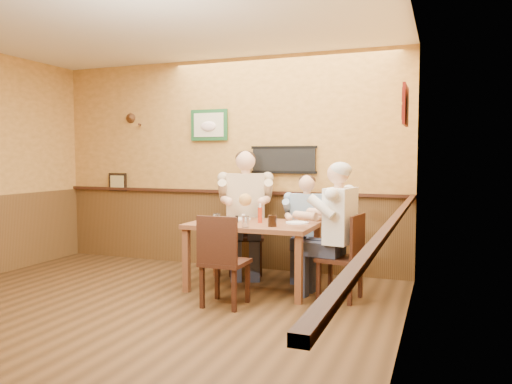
# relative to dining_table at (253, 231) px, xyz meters

# --- Properties ---
(room) EXTENTS (5.02, 5.03, 2.81)m
(room) POSITION_rel_dining_table_xyz_m (-0.68, -1.33, 1.03)
(room) COLOR #372310
(room) RESTS_ON ground
(dining_table) EXTENTS (1.40, 0.90, 0.75)m
(dining_table) POSITION_rel_dining_table_xyz_m (0.00, 0.00, 0.00)
(dining_table) COLOR brown
(dining_table) RESTS_ON ground
(chair_back_left) EXTENTS (0.59, 0.59, 0.98)m
(chair_back_left) POSITION_rel_dining_table_xyz_m (-0.36, 0.66, -0.17)
(chair_back_left) COLOR #3B1E12
(chair_back_left) RESTS_ON ground
(chair_back_right) EXTENTS (0.41, 0.41, 0.80)m
(chair_back_right) POSITION_rel_dining_table_xyz_m (0.43, 0.72, -0.26)
(chair_back_right) COLOR #3B1E12
(chair_back_right) RESTS_ON ground
(chair_right_end) EXTENTS (0.47, 0.47, 0.90)m
(chair_right_end) POSITION_rel_dining_table_xyz_m (1.00, -0.08, -0.21)
(chair_right_end) COLOR #3B1E12
(chair_right_end) RESTS_ON ground
(chair_near_side) EXTENTS (0.43, 0.43, 0.92)m
(chair_near_side) POSITION_rel_dining_table_xyz_m (-0.04, -0.70, -0.20)
(chair_near_side) COLOR #3B1E12
(chair_near_side) RESTS_ON ground
(diner_tan_shirt) EXTENTS (0.84, 0.84, 1.41)m
(diner_tan_shirt) POSITION_rel_dining_table_xyz_m (-0.36, 0.66, 0.05)
(diner_tan_shirt) COLOR beige
(diner_tan_shirt) RESTS_ON ground
(diner_blue_polo) EXTENTS (0.59, 0.59, 1.14)m
(diner_blue_polo) POSITION_rel_dining_table_xyz_m (0.43, 0.72, -0.09)
(diner_blue_polo) COLOR #7C99BA
(diner_blue_polo) RESTS_ON ground
(diner_white_elder) EXTENTS (0.68, 0.68, 1.29)m
(diner_white_elder) POSITION_rel_dining_table_xyz_m (1.00, -0.08, -0.01)
(diner_white_elder) COLOR white
(diner_white_elder) RESTS_ON ground
(water_glass_left) EXTENTS (0.08, 0.08, 0.12)m
(water_glass_left) POSITION_rel_dining_table_xyz_m (-0.32, -0.30, 0.15)
(water_glass_left) COLOR white
(water_glass_left) RESTS_ON dining_table
(water_glass_mid) EXTENTS (0.09, 0.09, 0.12)m
(water_glass_mid) POSITION_rel_dining_table_xyz_m (0.05, -0.36, 0.15)
(water_glass_mid) COLOR white
(water_glass_mid) RESTS_ON dining_table
(cola_tumbler) EXTENTS (0.10, 0.10, 0.12)m
(cola_tumbler) POSITION_rel_dining_table_xyz_m (0.30, -0.22, 0.15)
(cola_tumbler) COLOR black
(cola_tumbler) RESTS_ON dining_table
(hot_sauce_bottle) EXTENTS (0.05, 0.05, 0.20)m
(hot_sauce_bottle) POSITION_rel_dining_table_xyz_m (0.07, 0.02, 0.19)
(hot_sauce_bottle) COLOR red
(hot_sauce_bottle) RESTS_ON dining_table
(salt_shaker) EXTENTS (0.04, 0.04, 0.10)m
(salt_shaker) POSITION_rel_dining_table_xyz_m (-0.10, -0.06, 0.14)
(salt_shaker) COLOR white
(salt_shaker) RESTS_ON dining_table
(pepper_shaker) EXTENTS (0.04, 0.04, 0.08)m
(pepper_shaker) POSITION_rel_dining_table_xyz_m (-0.18, -0.05, 0.13)
(pepper_shaker) COLOR black
(pepper_shaker) RESTS_ON dining_table
(plate_far_left) EXTENTS (0.31, 0.31, 0.02)m
(plate_far_left) POSITION_rel_dining_table_xyz_m (-0.25, 0.19, 0.10)
(plate_far_left) COLOR white
(plate_far_left) RESTS_ON dining_table
(plate_far_right) EXTENTS (0.29, 0.29, 0.02)m
(plate_far_right) POSITION_rel_dining_table_xyz_m (0.48, 0.12, 0.10)
(plate_far_right) COLOR white
(plate_far_right) RESTS_ON dining_table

